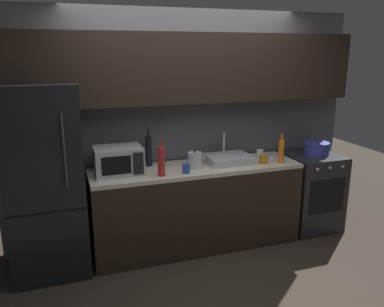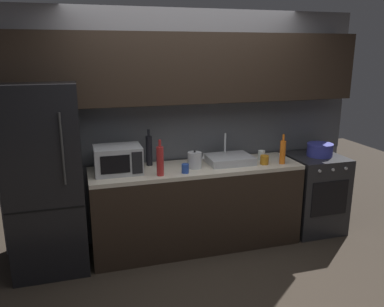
{
  "view_description": "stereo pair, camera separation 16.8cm",
  "coord_description": "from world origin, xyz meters",
  "px_view_note": "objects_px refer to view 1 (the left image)",
  "views": [
    {
      "loc": [
        -1.3,
        -2.77,
        2.08
      ],
      "look_at": [
        -0.05,
        0.9,
        1.04
      ],
      "focal_mm": 36.32,
      "sensor_mm": 36.0,
      "label": 1
    },
    {
      "loc": [
        -1.14,
        -2.82,
        2.08
      ],
      "look_at": [
        -0.05,
        0.9,
        1.04
      ],
      "focal_mm": 36.32,
      "sensor_mm": 36.0,
      "label": 2
    }
  ],
  "objects_px": {
    "wine_bottle_red": "(161,161)",
    "mug_blue": "(186,169)",
    "wine_bottle_dark": "(149,151)",
    "oven_range": "(310,191)",
    "cooking_pot": "(316,148)",
    "microwave": "(118,160)",
    "mug_clear": "(260,154)",
    "kettle": "(195,160)",
    "mug_amber": "(263,159)",
    "wine_bottle_orange": "(281,151)",
    "refrigerator": "(46,181)"
  },
  "relations": [
    {
      "from": "wine_bottle_red",
      "to": "mug_blue",
      "type": "height_order",
      "value": "wine_bottle_red"
    },
    {
      "from": "wine_bottle_dark",
      "to": "mug_blue",
      "type": "distance_m",
      "value": 0.48
    },
    {
      "from": "oven_range",
      "to": "wine_bottle_dark",
      "type": "relative_size",
      "value": 2.34
    },
    {
      "from": "oven_range",
      "to": "cooking_pot",
      "type": "relative_size",
      "value": 3.08
    },
    {
      "from": "microwave",
      "to": "mug_clear",
      "type": "distance_m",
      "value": 1.58
    },
    {
      "from": "cooking_pot",
      "to": "wine_bottle_red",
      "type": "bearing_deg",
      "value": -174.43
    },
    {
      "from": "mug_clear",
      "to": "kettle",
      "type": "bearing_deg",
      "value": -173.94
    },
    {
      "from": "wine_bottle_dark",
      "to": "mug_amber",
      "type": "height_order",
      "value": "wine_bottle_dark"
    },
    {
      "from": "mug_amber",
      "to": "mug_blue",
      "type": "height_order",
      "value": "mug_amber"
    },
    {
      "from": "oven_range",
      "to": "wine_bottle_orange",
      "type": "height_order",
      "value": "wine_bottle_orange"
    },
    {
      "from": "mug_blue",
      "to": "mug_clear",
      "type": "bearing_deg",
      "value": 13.5
    },
    {
      "from": "mug_clear",
      "to": "mug_blue",
      "type": "relative_size",
      "value": 1.12
    },
    {
      "from": "microwave",
      "to": "wine_bottle_red",
      "type": "bearing_deg",
      "value": -28.12
    },
    {
      "from": "wine_bottle_dark",
      "to": "mug_clear",
      "type": "xyz_separation_m",
      "value": [
        1.23,
        -0.14,
        -0.11
      ]
    },
    {
      "from": "oven_range",
      "to": "mug_amber",
      "type": "xyz_separation_m",
      "value": [
        -0.73,
        -0.12,
        0.5
      ]
    },
    {
      "from": "wine_bottle_orange",
      "to": "mug_clear",
      "type": "bearing_deg",
      "value": 125.82
    },
    {
      "from": "wine_bottle_dark",
      "to": "cooking_pot",
      "type": "xyz_separation_m",
      "value": [
        1.94,
        -0.18,
        -0.09
      ]
    },
    {
      "from": "wine_bottle_red",
      "to": "kettle",
      "type": "bearing_deg",
      "value": 20.28
    },
    {
      "from": "wine_bottle_red",
      "to": "cooking_pot",
      "type": "distance_m",
      "value": 1.91
    },
    {
      "from": "microwave",
      "to": "wine_bottle_red",
      "type": "height_order",
      "value": "wine_bottle_red"
    },
    {
      "from": "microwave",
      "to": "wine_bottle_orange",
      "type": "relative_size",
      "value": 1.44
    },
    {
      "from": "microwave",
      "to": "cooking_pot",
      "type": "xyz_separation_m",
      "value": [
        2.29,
        -0.02,
        -0.06
      ]
    },
    {
      "from": "refrigerator",
      "to": "wine_bottle_dark",
      "type": "bearing_deg",
      "value": 10.2
    },
    {
      "from": "oven_range",
      "to": "wine_bottle_dark",
      "type": "distance_m",
      "value": 2.02
    },
    {
      "from": "oven_range",
      "to": "mug_clear",
      "type": "xyz_separation_m",
      "value": [
        -0.68,
        0.05,
        0.5
      ]
    },
    {
      "from": "microwave",
      "to": "mug_blue",
      "type": "xyz_separation_m",
      "value": [
        0.63,
        -0.2,
        -0.09
      ]
    },
    {
      "from": "wine_bottle_red",
      "to": "mug_clear",
      "type": "distance_m",
      "value": 1.22
    },
    {
      "from": "refrigerator",
      "to": "oven_range",
      "type": "distance_m",
      "value": 2.97
    },
    {
      "from": "refrigerator",
      "to": "microwave",
      "type": "bearing_deg",
      "value": 1.55
    },
    {
      "from": "wine_bottle_red",
      "to": "wine_bottle_orange",
      "type": "xyz_separation_m",
      "value": [
        1.34,
        0.03,
        -0.02
      ]
    },
    {
      "from": "mug_clear",
      "to": "mug_blue",
      "type": "bearing_deg",
      "value": -166.5
    },
    {
      "from": "refrigerator",
      "to": "mug_clear",
      "type": "distance_m",
      "value": 2.25
    },
    {
      "from": "oven_range",
      "to": "mug_blue",
      "type": "relative_size",
      "value": 9.77
    },
    {
      "from": "wine_bottle_red",
      "to": "cooking_pot",
      "type": "relative_size",
      "value": 1.21
    },
    {
      "from": "cooking_pot",
      "to": "wine_bottle_dark",
      "type": "bearing_deg",
      "value": 174.6
    },
    {
      "from": "refrigerator",
      "to": "wine_bottle_red",
      "type": "distance_m",
      "value": 1.09
    },
    {
      "from": "refrigerator",
      "to": "wine_bottle_dark",
      "type": "xyz_separation_m",
      "value": [
        1.02,
        0.18,
        0.16
      ]
    },
    {
      "from": "mug_amber",
      "to": "mug_blue",
      "type": "distance_m",
      "value": 0.89
    },
    {
      "from": "oven_range",
      "to": "microwave",
      "type": "relative_size",
      "value": 1.96
    },
    {
      "from": "oven_range",
      "to": "cooking_pot",
      "type": "xyz_separation_m",
      "value": [
        0.03,
        0.0,
        0.52
      ]
    },
    {
      "from": "mug_amber",
      "to": "cooking_pot",
      "type": "distance_m",
      "value": 0.77
    },
    {
      "from": "mug_amber",
      "to": "wine_bottle_red",
      "type": "bearing_deg",
      "value": -176.93
    },
    {
      "from": "mug_clear",
      "to": "cooking_pot",
      "type": "bearing_deg",
      "value": -3.57
    },
    {
      "from": "oven_range",
      "to": "wine_bottle_dark",
      "type": "xyz_separation_m",
      "value": [
        -1.91,
        0.19,
        0.61
      ]
    },
    {
      "from": "kettle",
      "to": "wine_bottle_dark",
      "type": "height_order",
      "value": "wine_bottle_dark"
    },
    {
      "from": "mug_clear",
      "to": "microwave",
      "type": "bearing_deg",
      "value": -179.05
    },
    {
      "from": "refrigerator",
      "to": "kettle",
      "type": "distance_m",
      "value": 1.46
    },
    {
      "from": "wine_bottle_orange",
      "to": "mug_amber",
      "type": "height_order",
      "value": "wine_bottle_orange"
    },
    {
      "from": "kettle",
      "to": "cooking_pot",
      "type": "relative_size",
      "value": 0.65
    },
    {
      "from": "microwave",
      "to": "wine_bottle_orange",
      "type": "height_order",
      "value": "wine_bottle_orange"
    }
  ]
}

